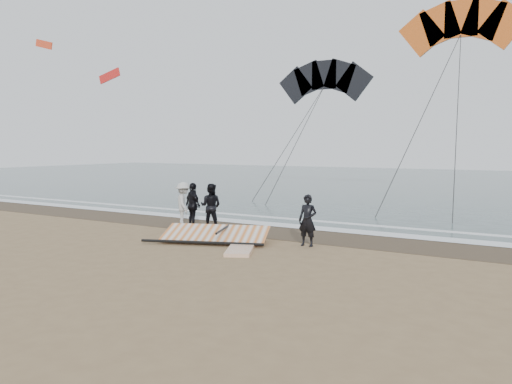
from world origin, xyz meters
TOP-DOWN VIEW (x-y plane):
  - ground at (0.00, 0.00)m, footprint 120.00×120.00m
  - sea at (0.00, 33.00)m, footprint 120.00×54.00m
  - wet_sand at (0.00, 4.50)m, footprint 120.00×2.80m
  - foam_near at (0.00, 5.90)m, footprint 120.00×0.90m
  - foam_far at (0.00, 7.60)m, footprint 120.00×0.45m
  - man_main at (2.48, 2.68)m, footprint 0.61×0.40m
  - board_white at (0.88, 1.35)m, footprint 1.76×2.70m
  - board_cream at (-1.24, 2.82)m, footprint 0.72×2.45m
  - trio_cluster at (-2.90, 3.94)m, footprint 2.52×1.33m
  - sail_rig at (-0.49, 1.94)m, footprint 3.82×2.77m
  - kite_red at (4.59, 18.02)m, footprint 7.50×4.32m
  - kite_dark at (-4.79, 21.50)m, footprint 7.90×5.15m
  - distant_kites at (-39.13, 29.00)m, footprint 16.41×2.12m

SIDE VIEW (x-z plane):
  - ground at x=0.00m, z-range 0.00..0.00m
  - wet_sand at x=0.00m, z-range 0.00..0.01m
  - sea at x=0.00m, z-range 0.00..0.02m
  - foam_near at x=0.00m, z-range 0.02..0.03m
  - foam_far at x=0.00m, z-range 0.02..0.03m
  - board_cream at x=-1.24m, z-range 0.00..0.10m
  - board_white at x=0.88m, z-range 0.00..0.11m
  - sail_rig at x=-0.49m, z-range -0.05..0.44m
  - man_main at x=2.48m, z-range 0.00..1.64m
  - trio_cluster at x=-2.90m, z-range -0.01..1.74m
  - kite_dark at x=-4.79m, z-range 1.32..13.78m
  - kite_red at x=4.59m, z-range 3.21..15.75m
  - distant_kites at x=-39.13m, z-range 9.97..16.61m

